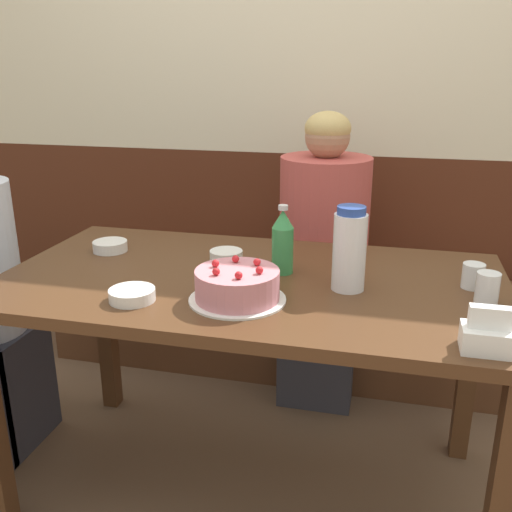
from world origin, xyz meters
name	(u,v)px	position (x,y,z in m)	size (l,w,h in m)	color
ground_plane	(252,487)	(0.00, 0.00, 0.00)	(12.00, 12.00, 0.00)	brown
back_wall	(310,89)	(0.00, 1.05, 1.25)	(4.80, 0.04, 2.50)	#4C2314
bench_seat	(296,323)	(0.00, 0.83, 0.22)	(2.26, 0.38, 0.45)	#56331E
dining_table	(251,306)	(0.00, 0.00, 0.66)	(1.47, 0.80, 0.76)	#4C2D19
birthday_cake	(237,286)	(0.01, -0.18, 0.80)	(0.26, 0.26, 0.11)	white
water_pitcher	(349,250)	(0.28, -0.02, 0.87)	(0.09, 0.09, 0.24)	white
soju_bottle	(283,241)	(0.08, 0.06, 0.85)	(0.06, 0.06, 0.21)	#388E4C
napkin_holder	(488,335)	(0.61, -0.32, 0.79)	(0.11, 0.08, 0.11)	white
bowl_soup_white	(226,256)	(-0.11, 0.11, 0.77)	(0.10, 0.10, 0.04)	white
bowl_rice_small	(110,246)	(-0.52, 0.13, 0.77)	(0.11, 0.11, 0.03)	white
bowl_side_dish	(132,295)	(-0.26, -0.24, 0.77)	(0.12, 0.12, 0.03)	white
glass_water_tall	(473,276)	(0.62, 0.07, 0.79)	(0.06, 0.06, 0.07)	silver
glass_tumbler_short	(487,288)	(0.65, -0.04, 0.80)	(0.06, 0.06, 0.08)	silver
person_pale_blue_shirt	(322,266)	(0.13, 0.66, 0.57)	(0.35, 0.35, 1.19)	#33333D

